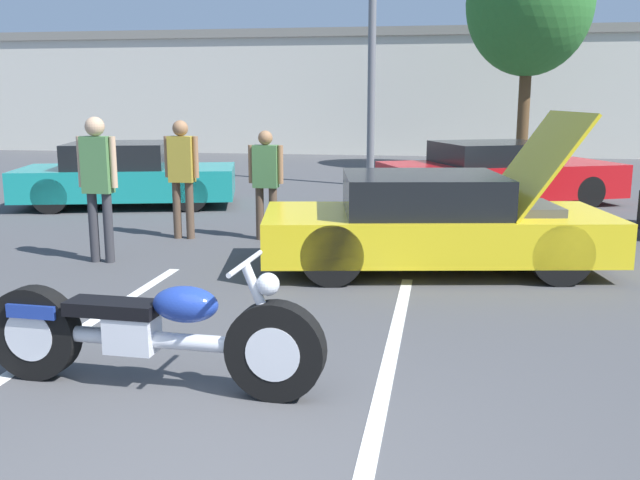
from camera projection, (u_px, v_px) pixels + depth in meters
name	position (u px, v px, depth m)	size (l,w,h in m)	color
parking_stripe_middle	(49.00, 349.00, 6.00)	(0.12, 5.69, 0.01)	white
parking_stripe_back	(387.00, 371.00, 5.51)	(0.12, 5.69, 0.01)	white
far_building	(415.00, 89.00, 26.51)	(32.00, 4.20, 4.40)	beige
light_pole	(376.00, 7.00, 16.00)	(1.21, 0.28, 7.33)	slate
tree_background	(530.00, 3.00, 18.97)	(3.35, 3.35, 6.44)	brown
motorcycle	(149.00, 333.00, 5.14)	(2.58, 0.70, 0.99)	black
show_car_hood_open	(437.00, 223.00, 8.66)	(4.39, 2.49, 1.91)	yellow
parked_car_left_row	(126.00, 176.00, 13.66)	(4.37, 2.82, 1.21)	teal
parked_car_mid_row	(498.00, 175.00, 13.90)	(4.89, 3.62, 1.21)	red
spectator_near_motorcycle	(266.00, 176.00, 10.37)	(0.52, 0.21, 1.60)	brown
spectator_midground	(98.00, 176.00, 8.92)	(0.52, 0.24, 1.84)	#333338
spectator_far_lot	(182.00, 169.00, 10.44)	(0.52, 0.23, 1.74)	brown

